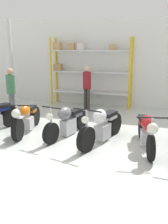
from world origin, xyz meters
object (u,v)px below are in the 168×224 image
motorcycle_red (146,130)px  motorcycle_white (102,126)px  motorcycle_grey (67,121)px  person_near_rack (87,84)px  shelving_rack (86,67)px  motorcycle_orange (27,118)px  person_browsing (11,88)px

motorcycle_red → motorcycle_white: bearing=-107.5°
motorcycle_grey → person_near_rack: 3.36m
shelving_rack → motorcycle_white: shelving_rack is taller
shelving_rack → person_near_rack: 0.94m
person_near_rack → motorcycle_orange: bearing=19.7°
motorcycle_grey → person_browsing: size_ratio=1.17×
motorcycle_orange → motorcycle_grey: bearing=84.2°
person_browsing → motorcycle_grey: bearing=143.1°
shelving_rack → motorcycle_orange: size_ratio=1.69×
shelving_rack → motorcycle_orange: 4.26m
motorcycle_grey → person_browsing: bearing=-104.5°
motorcycle_white → person_near_rack: person_near_rack is taller
motorcycle_white → person_browsing: 4.03m
person_near_rack → shelving_rack: bearing=-126.8°
motorcycle_orange → motorcycle_red: size_ratio=1.00×
motorcycle_grey → motorcycle_white: motorcycle_white is taller
motorcycle_orange → person_near_rack: bearing=156.4°
motorcycle_grey → person_near_rack: bearing=-160.2°
motorcycle_red → shelving_rack: bearing=-158.7°
shelving_rack → motorcycle_red: size_ratio=1.69×
motorcycle_grey → motorcycle_red: motorcycle_red is taller
motorcycle_grey → shelving_rack: bearing=-157.9°
motorcycle_grey → motorcycle_red: bearing=94.8°
motorcycle_red → person_near_rack: size_ratio=1.17×
shelving_rack → motorcycle_white: 4.64m
motorcycle_white → person_near_rack: size_ratio=1.21×
shelving_rack → person_browsing: (-2.00, -2.58, -0.62)m
shelving_rack → motorcycle_orange: shelving_rack is taller
motorcycle_white → person_browsing: size_ratio=1.21×
shelving_rack → motorcycle_grey: shelving_rack is taller
shelving_rack → motorcycle_grey: size_ratio=1.70×
motorcycle_red → person_browsing: 5.11m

